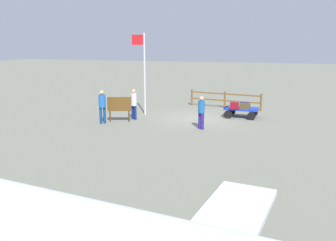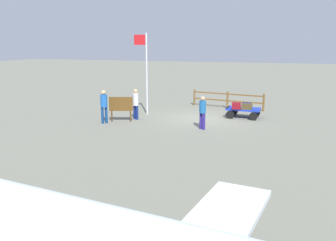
{
  "view_description": "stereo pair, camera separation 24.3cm",
  "coord_description": "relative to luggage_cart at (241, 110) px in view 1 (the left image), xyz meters",
  "views": [
    {
      "loc": [
        -4.34,
        19.27,
        4.13
      ],
      "look_at": [
        -0.04,
        6.0,
        1.12
      ],
      "focal_mm": 38.49,
      "sensor_mm": 36.0,
      "label": 1
    },
    {
      "loc": [
        -4.57,
        19.19,
        4.13
      ],
      "look_at": [
        -0.04,
        6.0,
        1.12
      ],
      "focal_mm": 38.49,
      "sensor_mm": 36.0,
      "label": 2
    }
  ],
  "objects": [
    {
      "name": "wooden_fence",
      "position": [
        1.35,
        -2.7,
        0.22
      ],
      "size": [
        4.71,
        0.87,
        1.08
      ],
      "color": "brown",
      "rests_on": "ground"
    },
    {
      "name": "ground_plane",
      "position": [
        2.1,
        1.01,
        -0.41
      ],
      "size": [
        120.0,
        120.0,
        0.0
      ],
      "primitive_type": "plane",
      "color": "slate"
    },
    {
      "name": "flagpole",
      "position": [
        5.55,
        0.88,
        2.35
      ],
      "size": [
        0.83,
        0.15,
        4.69
      ],
      "color": "silver",
      "rests_on": "ground"
    },
    {
      "name": "worker_lead",
      "position": [
        1.51,
        3.48,
        0.52
      ],
      "size": [
        0.44,
        0.44,
        1.62
      ],
      "color": "navy",
      "rests_on": "ground"
    },
    {
      "name": "luggage_cart",
      "position": [
        0.0,
        0.0,
        0.0
      ],
      "size": [
        1.87,
        1.28,
        0.55
      ],
      "color": "#1833C4",
      "rests_on": "ground"
    },
    {
      "name": "suitcase_dark",
      "position": [
        -0.21,
        0.16,
        0.31
      ],
      "size": [
        0.51,
        0.34,
        0.34
      ],
      "color": "navy",
      "rests_on": "luggage_cart"
    },
    {
      "name": "signboard",
      "position": [
        6.02,
        3.2,
        0.47
      ],
      "size": [
        1.21,
        0.46,
        1.33
      ],
      "color": "#4C3319",
      "rests_on": "ground"
    },
    {
      "name": "worker_trailing",
      "position": [
        5.53,
        2.37,
        0.54
      ],
      "size": [
        0.41,
        0.41,
        1.67
      ],
      "color": "navy",
      "rests_on": "ground"
    },
    {
      "name": "suitcase_grey",
      "position": [
        -0.24,
        0.36,
        0.3
      ],
      "size": [
        0.57,
        0.34,
        0.33
      ],
      "color": "#483C22",
      "rests_on": "luggage_cart"
    },
    {
      "name": "worker_supervisor",
      "position": [
        6.67,
        3.85,
        0.62
      ],
      "size": [
        0.5,
        0.5,
        1.74
      ],
      "color": "navy",
      "rests_on": "ground"
    },
    {
      "name": "suitcase_tan",
      "position": [
        0.32,
        0.44,
        0.32
      ],
      "size": [
        0.52,
        0.36,
        0.36
      ],
      "color": "maroon",
      "rests_on": "luggage_cart"
    }
  ]
}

